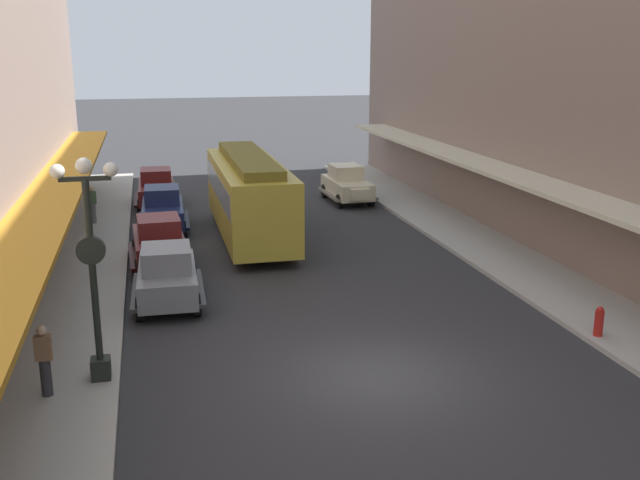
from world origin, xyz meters
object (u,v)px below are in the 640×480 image
(parked_car_0, at_px, (163,209))
(lamp_post_with_clock, at_px, (92,261))
(pedestrian_1, at_px, (92,204))
(parked_car_2, at_px, (347,183))
(parked_car_3, at_px, (167,274))
(parked_car_1, at_px, (159,240))
(pedestrian_0, at_px, (44,360))
(fire_hydrant, at_px, (599,321))
(streetcar, at_px, (249,193))
(parked_car_4, at_px, (157,188))

(parked_car_0, distance_m, lamp_post_with_clock, 14.89)
(lamp_post_with_clock, xyz_separation_m, pedestrian_1, (-1.12, 16.02, -2.00))
(parked_car_2, relative_size, parked_car_3, 1.00)
(parked_car_2, bearing_deg, parked_car_1, -135.86)
(pedestrian_0, xyz_separation_m, pedestrian_1, (-0.01, 16.61, 0.00))
(fire_hydrant, bearing_deg, parked_car_2, 95.11)
(parked_car_1, distance_m, lamp_post_with_clock, 9.67)
(parked_car_0, height_order, pedestrian_1, parked_car_0)
(parked_car_1, height_order, parked_car_2, same)
(lamp_post_with_clock, bearing_deg, parked_car_2, 59.19)
(parked_car_0, distance_m, pedestrian_1, 3.26)
(parked_car_2, relative_size, streetcar, 0.45)
(parked_car_3, distance_m, fire_hydrant, 12.43)
(parked_car_2, xyz_separation_m, streetcar, (-5.82, -6.19, 0.96))
(lamp_post_with_clock, bearing_deg, pedestrian_1, 94.01)
(streetcar, xyz_separation_m, pedestrian_0, (-6.35, -12.94, -0.91))
(parked_car_1, distance_m, parked_car_2, 13.23)
(parked_car_3, bearing_deg, parked_car_2, 54.81)
(parked_car_3, height_order, pedestrian_1, parked_car_3)
(parked_car_1, xyz_separation_m, lamp_post_with_clock, (-1.56, -9.32, 2.04))
(parked_car_0, bearing_deg, parked_car_1, -92.86)
(parked_car_0, height_order, fire_hydrant, parked_car_0)
(parked_car_2, distance_m, streetcar, 8.55)
(parked_car_4, height_order, pedestrian_0, parked_car_4)
(parked_car_3, xyz_separation_m, fire_hydrant, (11.04, -5.68, -0.38))
(parked_car_2, relative_size, fire_hydrant, 5.24)
(parked_car_3, xyz_separation_m, parked_car_4, (-0.05, 14.26, 0.00))
(parked_car_1, height_order, pedestrian_1, parked_car_1)
(parked_car_0, xyz_separation_m, parked_car_4, (-0.16, 4.90, 0.00))
(parked_car_2, height_order, pedestrian_0, parked_car_2)
(streetcar, bearing_deg, fire_hydrant, -59.49)
(parked_car_3, xyz_separation_m, lamp_post_with_clock, (-1.71, -5.28, 2.04))
(streetcar, height_order, fire_hydrant, streetcar)
(parked_car_2, relative_size, pedestrian_1, 2.62)
(streetcar, xyz_separation_m, fire_hydrant, (7.51, -12.75, -1.34))
(parked_car_1, xyz_separation_m, pedestrian_0, (-2.68, -9.92, 0.05))
(parked_car_1, xyz_separation_m, pedestrian_1, (-2.68, 6.70, 0.05))
(parked_car_1, distance_m, pedestrian_0, 10.27)
(parked_car_4, distance_m, fire_hydrant, 22.82)
(parked_car_1, bearing_deg, parked_car_4, 89.43)
(fire_hydrant, xyz_separation_m, pedestrian_1, (-13.87, 16.42, 0.43))
(parked_car_2, bearing_deg, pedestrian_0, -122.46)
(streetcar, distance_m, pedestrian_1, 7.40)
(parked_car_2, distance_m, pedestrian_0, 22.68)
(parked_car_0, distance_m, parked_car_4, 4.90)
(parked_car_2, bearing_deg, parked_car_4, 173.94)
(streetcar, bearing_deg, parked_car_2, 46.80)
(parked_car_0, distance_m, parked_car_2, 10.02)
(parked_car_0, distance_m, fire_hydrant, 18.60)
(parked_car_3, bearing_deg, parked_car_0, 89.27)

